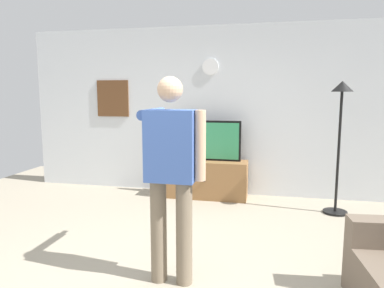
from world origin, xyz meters
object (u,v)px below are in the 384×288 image
Objects in this scene: wall_clock at (210,67)px; person_standing_nearer_lamp at (171,168)px; framed_picture at (113,98)px; tv_stand at (207,179)px; floor_lamp at (340,120)px; television at (207,140)px.

wall_clock reaches higher than person_standing_nearer_lamp.
wall_clock is 1.76m from framed_picture.
tv_stand is 2.12m from framed_picture.
tv_stand is 2.14m from floor_lamp.
tv_stand is 0.72× the size of person_standing_nearer_lamp.
wall_clock is 0.15× the size of person_standing_nearer_lamp.
person_standing_nearer_lamp reaches higher than tv_stand.
tv_stand is at bearing 168.73° from floor_lamp.
framed_picture is (-1.68, 0.00, -0.50)m from wall_clock.
television is 2.62m from person_standing_nearer_lamp.
framed_picture is at bearing 170.06° from tv_stand.
person_standing_nearer_lamp is at bearing -86.86° from television.
television is 4.03× the size of wall_clock.
framed_picture is at bearing 169.36° from floor_lamp.
wall_clock is at bearing -0.17° from framed_picture.
tv_stand is 1.21× the size of television.
person_standing_nearer_lamp is at bearing -87.12° from wall_clock.
wall_clock is (-0.00, 0.24, 1.15)m from television.
wall_clock is (-0.00, 0.29, 1.76)m from tv_stand.
tv_stand is 0.71× the size of floor_lamp.
floor_lamp is at bearing -11.27° from tv_stand.
tv_stand is at bearing 93.20° from person_standing_nearer_lamp.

